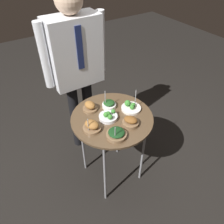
% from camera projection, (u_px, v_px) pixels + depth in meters
% --- Properties ---
extents(ground_plane, '(8.00, 8.00, 0.00)m').
position_uv_depth(ground_plane, '(112.00, 172.00, 2.20)').
color(ground_plane, black).
extents(serving_cart, '(0.65, 0.65, 0.75)m').
position_uv_depth(serving_cart, '(112.00, 122.00, 1.75)').
color(serving_cart, brown).
rests_on(serving_cart, ground_plane).
extents(bowl_roast_front_center, '(0.13, 0.13, 0.07)m').
position_uv_depth(bowl_roast_front_center, '(131.00, 122.00, 1.63)').
color(bowl_roast_front_center, brown).
rests_on(bowl_roast_front_center, serving_cart).
extents(bowl_broccoli_mid_right, '(0.15, 0.15, 0.07)m').
position_uv_depth(bowl_broccoli_mid_right, '(109.00, 117.00, 1.68)').
color(bowl_broccoli_mid_right, silver).
rests_on(bowl_broccoli_mid_right, serving_cart).
extents(bowl_spinach_far_rim, '(0.12, 0.12, 0.17)m').
position_uv_depth(bowl_spinach_far_rim, '(109.00, 104.00, 1.79)').
color(bowl_spinach_far_rim, white).
rests_on(bowl_spinach_far_rim, serving_cart).
extents(bowl_roast_front_left, '(0.14, 0.14, 0.13)m').
position_uv_depth(bowl_roast_front_left, '(92.00, 126.00, 1.59)').
color(bowl_roast_front_left, brown).
rests_on(bowl_roast_front_left, serving_cart).
extents(bowl_roast_mid_left, '(0.12, 0.12, 0.08)m').
position_uv_depth(bowl_roast_mid_left, '(90.00, 107.00, 1.76)').
color(bowl_roast_mid_left, brown).
rests_on(bowl_roast_mid_left, serving_cart).
extents(bowl_spinach_back_left, '(0.15, 0.15, 0.13)m').
position_uv_depth(bowl_spinach_back_left, '(116.00, 134.00, 1.54)').
color(bowl_spinach_back_left, brown).
rests_on(bowl_spinach_back_left, serving_cart).
extents(bowl_broccoli_back_right, '(0.16, 0.16, 0.17)m').
position_uv_depth(bowl_broccoli_back_right, '(131.00, 107.00, 1.78)').
color(bowl_broccoli_back_right, silver).
rests_on(bowl_broccoli_back_right, serving_cart).
extents(waiter_figure, '(0.59, 0.22, 1.59)m').
position_uv_depth(waiter_figure, '(76.00, 60.00, 1.88)').
color(waiter_figure, black).
rests_on(waiter_figure, ground_plane).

